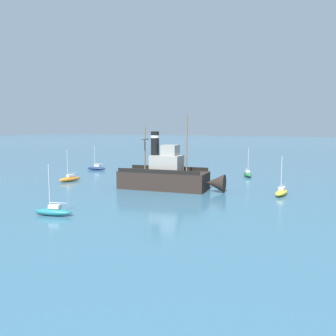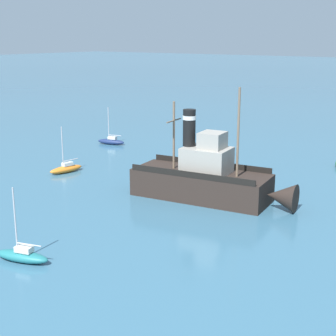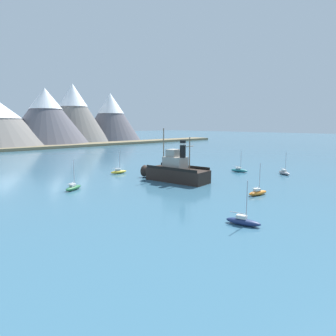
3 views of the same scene
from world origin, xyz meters
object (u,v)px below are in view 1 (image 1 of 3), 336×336
sailboat_green (248,174)px  sailboat_teal (53,211)px  sailboat_yellow (282,192)px  sailboat_orange (70,179)px  old_tugboat (168,176)px  sailboat_navy (96,168)px

sailboat_green → sailboat_teal: size_ratio=1.00×
sailboat_yellow → sailboat_orange: same height
sailboat_orange → sailboat_teal: bearing=39.6°
old_tugboat → sailboat_orange: bearing=-86.6°
old_tugboat → sailboat_yellow: bearing=100.5°
old_tugboat → sailboat_teal: 18.18m
old_tugboat → sailboat_teal: bearing=-8.7°
sailboat_orange → sailboat_teal: (16.94, 14.02, 0.00)m
sailboat_yellow → sailboat_green: bearing=-150.5°
sailboat_orange → sailboat_teal: size_ratio=1.00×
old_tugboat → sailboat_orange: size_ratio=3.01×
old_tugboat → sailboat_orange: old_tugboat is taller
old_tugboat → sailboat_navy: 25.79m
sailboat_yellow → sailboat_teal: size_ratio=1.00×
old_tugboat → sailboat_teal: size_ratio=3.01×
old_tugboat → sailboat_navy: size_ratio=3.01×
sailboat_orange → sailboat_navy: same height
sailboat_orange → sailboat_teal: 21.99m
sailboat_yellow → sailboat_navy: size_ratio=1.00×
sailboat_teal → sailboat_navy: 36.27m
sailboat_yellow → sailboat_teal: bearing=-39.9°
sailboat_yellow → sailboat_orange: 31.47m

